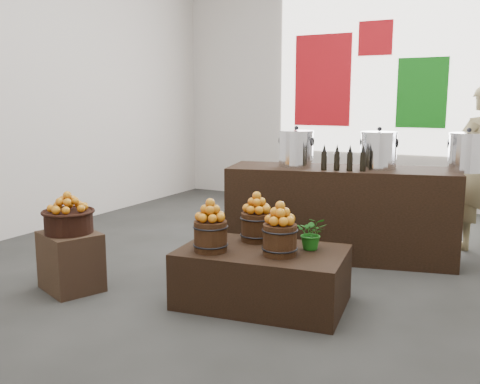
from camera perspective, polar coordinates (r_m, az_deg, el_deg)
The scene contains 23 objects.
ground at distance 5.40m, azimuth 2.18°, elevation -7.45°, with size 7.00×7.00×0.00m, color #343431.
back_wall at distance 8.46m, azimuth 12.82°, elevation 12.26°, with size 6.00×0.04×4.00m, color beige.
back_opening at distance 8.37m, azimuth 14.81°, elevation 12.21°, with size 3.20×0.02×2.40m, color white.
deco_red_left at distance 8.61m, azimuth 8.80°, elevation 11.67°, with size 0.90×0.04×1.40m, color #B50D16.
deco_green_right at distance 8.23m, azimuth 18.83°, elevation 9.97°, with size 0.70×0.04×1.00m, color #116D13.
deco_red_upper at distance 8.42m, azimuth 14.26°, elevation 15.63°, with size 0.50×0.04×0.50m, color #B50D16.
crate at distance 4.80m, azimuth -17.60°, elevation -7.04°, with size 0.50×0.41×0.50m, color #43311F.
wicker_basket at distance 4.71m, azimuth -17.81°, elevation -3.08°, with size 0.40×0.40×0.18m, color black.
apples_in_basket at distance 4.68m, azimuth -17.92°, elevation -1.01°, with size 0.31×0.31×0.17m, color #AA1605, non-canonical shape.
display_table at distance 4.28m, azimuth 2.39°, elevation -9.01°, with size 1.28×0.79×0.44m, color black.
apple_bucket_front_left at distance 4.14m, azimuth -3.16°, elevation -4.73°, with size 0.26×0.26×0.24m, color #371E0F.
apples_in_bucket_front_left at distance 4.10m, azimuth -3.19°, elevation -1.95°, with size 0.19×0.19×0.17m, color #AA1605, non-canonical shape.
apple_bucket_front_right at distance 4.04m, azimuth 4.26°, elevation -5.11°, with size 0.26×0.26×0.24m, color #371E0F.
apples_in_bucket_front_right at distance 4.00m, azimuth 4.30°, elevation -2.27°, with size 0.19×0.19×0.17m, color #AA1605, non-canonical shape.
apple_bucket_rear at distance 4.44m, azimuth 1.77°, elevation -3.73°, with size 0.26×0.26×0.24m, color #371E0F.
apples_in_bucket_rear at distance 4.40m, azimuth 1.79°, elevation -1.14°, with size 0.19×0.19×0.17m, color #AA1605, non-canonical shape.
herb_garnish_right at distance 4.22m, azimuth 7.68°, elevation -4.35°, with size 0.24×0.21×0.26m, color #155A13.
herb_garnish_left at distance 4.54m, azimuth -2.86°, elevation -3.44°, with size 0.13×0.11×0.24m, color #155A13.
counter at distance 5.58m, azimuth 10.59°, elevation -2.16°, with size 2.26×0.72×0.92m, color black.
stock_pot_left at distance 5.53m, azimuth 6.00°, elevation 4.53°, with size 0.35×0.35×0.35m, color silver.
stock_pot_center at distance 5.47m, azimuth 14.57°, elevation 4.22°, with size 0.35×0.35×0.35m, color silver.
stock_pot_right at distance 5.54m, azimuth 23.10°, elevation 3.81°, with size 0.35×0.35×0.35m, color silver.
oil_cruets at distance 5.26m, azimuth 10.64°, elevation 3.65°, with size 0.33×0.06×0.26m, color black, non-canonical shape.
Camera 1 is at (2.22, -4.66, 1.60)m, focal length 40.00 mm.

